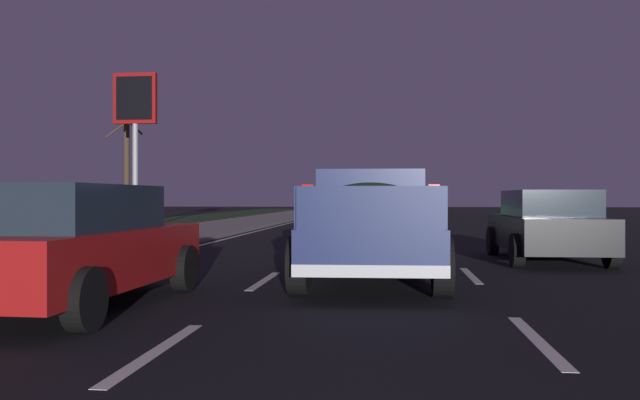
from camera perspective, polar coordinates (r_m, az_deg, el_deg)
ground at (r=28.64m, az=5.44°, el=-2.57°), size 144.00×144.00×0.00m
sidewalk_shoulder at (r=29.67m, az=-9.12°, el=-2.36°), size 108.00×4.00×0.12m
grass_verge at (r=31.36m, az=-17.97°, el=-2.33°), size 108.00×6.00×0.01m
lane_markings at (r=32.28m, az=0.05°, el=-2.25°), size 108.43×7.04×0.01m
pickup_truck at (r=11.11m, az=4.35°, el=-1.86°), size 5.48×2.39×1.87m
sedan_red at (r=8.86m, az=-20.58°, el=-3.67°), size 4.45×2.11×1.54m
sedan_green at (r=38.07m, az=5.47°, el=-0.70°), size 4.44×2.09×1.54m
sedan_black at (r=15.13m, az=18.97°, el=-2.07°), size 4.41×2.04×1.54m
sedan_silver at (r=22.37m, az=4.64°, el=-1.33°), size 4.45×2.11×1.54m
gas_price_sign at (r=29.93m, az=-15.67°, el=7.32°), size 0.27×1.90×6.79m
bare_tree_far at (r=32.95m, az=-16.36°, el=3.11°), size 1.69×1.43×5.85m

